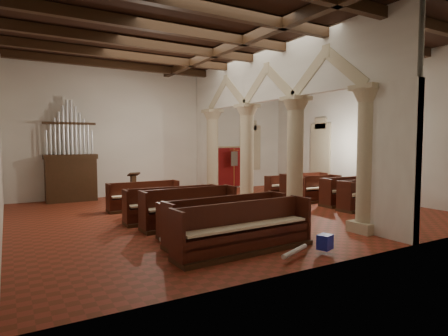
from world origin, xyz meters
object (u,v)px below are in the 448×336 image
at_px(lectern, 133,188).
at_px(nave_pew_0, 246,236).
at_px(aisle_pew_0, 364,200).
at_px(processional_banner, 234,175).
at_px(pipe_organ, 71,169).

xyz_separation_m(lectern, nave_pew_0, (-0.17, -9.31, -0.11)).
bearing_deg(aisle_pew_0, processional_banner, 95.73).
bearing_deg(pipe_organ, lectern, -13.61).
relative_size(processional_banner, aisle_pew_0, 0.99).
height_order(pipe_organ, nave_pew_0, pipe_organ).
xyz_separation_m(pipe_organ, lectern, (2.50, -0.61, -0.88)).
bearing_deg(processional_banner, aisle_pew_0, -96.96).
xyz_separation_m(lectern, aisle_pew_0, (6.60, -7.02, -0.11)).
bearing_deg(nave_pew_0, pipe_organ, 100.40).
xyz_separation_m(processional_banner, nave_pew_0, (-5.82, -9.91, -0.39)).
bearing_deg(nave_pew_0, processional_banner, 56.78).
height_order(pipe_organ, aisle_pew_0, pipe_organ).
bearing_deg(processional_banner, lectern, 171.97).
relative_size(pipe_organ, aisle_pew_0, 1.99).
bearing_deg(aisle_pew_0, pipe_organ, 138.63).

